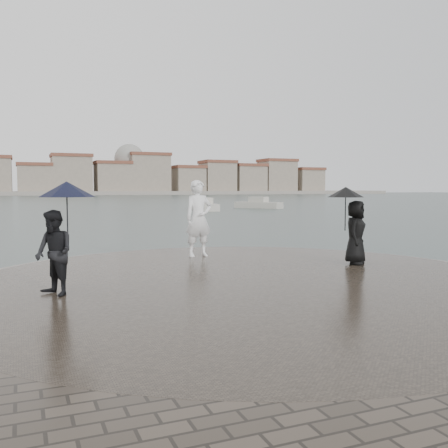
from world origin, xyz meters
name	(u,v)px	position (x,y,z in m)	size (l,w,h in m)	color
ground	(350,346)	(0.00, 0.00, 0.00)	(400.00, 400.00, 0.00)	#2B3835
kerb_ring	(248,290)	(0.00, 3.50, 0.16)	(12.50, 12.50, 0.32)	gray
quay_tip	(248,289)	(0.00, 3.50, 0.18)	(11.90, 11.90, 0.36)	#2D261E
statue	(199,218)	(0.26, 7.32, 1.43)	(0.78, 0.51, 2.14)	white
visitor_left	(58,234)	(-3.75, 3.49, 1.47)	(1.19, 1.07, 2.04)	black
visitor_right	(353,222)	(3.38, 4.49, 1.43)	(1.18, 1.02, 1.95)	black
far_skyline	(13,177)	(-6.29, 160.71, 5.61)	(260.00, 20.00, 37.00)	gray
boats	(164,208)	(8.04, 39.34, 0.38)	(34.97, 17.38, 1.50)	#B9B4A6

